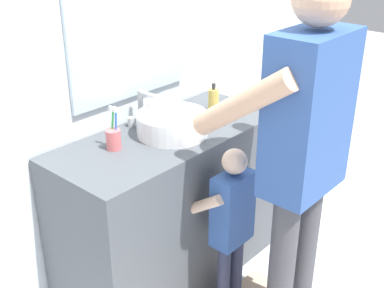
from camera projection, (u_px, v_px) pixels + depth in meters
back_wall at (122, 32)px, 2.50m from camera, size 4.40×0.10×2.70m
vanity_cabinet at (171, 208)px, 2.69m from camera, size 1.27×0.54×0.89m
sink_basin at (172, 124)px, 2.47m from camera, size 0.36×0.36×0.11m
faucet at (142, 109)px, 2.59m from camera, size 0.18×0.14×0.18m
toothbrush_cup at (113, 138)px, 2.31m from camera, size 0.07×0.07×0.21m
soap_bottle at (213, 100)px, 2.74m from camera, size 0.06×0.06×0.17m
child_toddler at (231, 218)px, 2.40m from camera, size 0.28×0.28×0.92m
adult_parent at (303, 137)px, 2.10m from camera, size 0.53×0.56×1.72m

